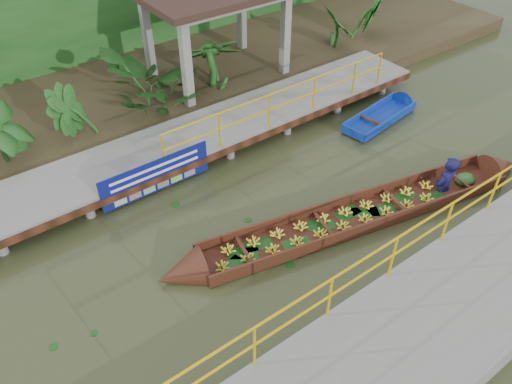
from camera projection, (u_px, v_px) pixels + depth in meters
ground at (260, 227)px, 11.53m from camera, size 80.00×80.00×0.00m
land_strip at (120, 91)px, 16.00m from camera, size 30.00×8.00×0.45m
far_dock at (184, 142)px, 13.34m from camera, size 16.00×2.06×1.66m
near_dock at (440, 320)px, 9.20m from camera, size 18.00×2.40×1.73m
pavilion at (215, 1)px, 14.96m from camera, size 4.40×3.00×3.00m
foliage_backdrop at (79, 13)px, 16.40m from camera, size 30.00×0.80×4.00m
vendor_boat at (375, 206)px, 11.69m from camera, size 9.73×2.95×2.28m
moored_blue_boat at (393, 109)px, 15.35m from camera, size 3.19×1.23×0.74m
blue_banner at (156, 176)px, 12.10m from camera, size 2.89×0.04×0.90m
tropical_plants at (214, 62)px, 14.89m from camera, size 14.59×1.59×1.98m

